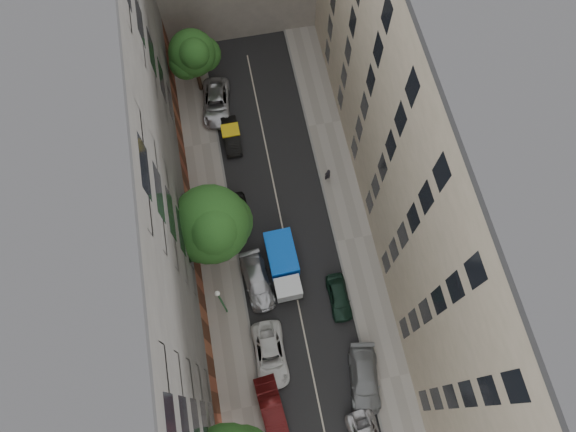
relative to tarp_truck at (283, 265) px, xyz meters
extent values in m
plane|color=#4C4C49|center=(0.60, 1.44, -1.33)|extent=(120.00, 120.00, 0.00)
cube|color=black|center=(0.60, 1.44, -1.32)|extent=(8.00, 44.00, 0.02)
cube|color=gray|center=(-4.90, 1.44, -1.26)|extent=(3.00, 44.00, 0.15)
cube|color=gray|center=(6.10, 1.44, -1.26)|extent=(3.00, 44.00, 0.15)
cube|color=#494744|center=(-10.40, 1.44, 8.67)|extent=(8.00, 44.00, 20.00)
cube|color=#C1AF96|center=(11.60, 1.44, 8.67)|extent=(8.00, 44.00, 20.00)
cube|color=black|center=(0.00, -0.10, -0.80)|extent=(2.17, 5.28, 0.29)
cube|color=#B9BCBF|center=(0.00, -1.94, 0.07)|extent=(1.98, 1.60, 1.65)
cube|color=#0D61FF|center=(0.00, 0.78, 0.22)|extent=(2.22, 3.54, 1.74)
cylinder|color=black|center=(-0.92, -1.94, -0.93)|extent=(0.27, 0.81, 0.81)
cylinder|color=black|center=(0.92, -1.94, -0.93)|extent=(0.27, 0.81, 0.81)
cylinder|color=black|center=(-0.92, 1.45, -0.93)|extent=(0.27, 0.81, 0.81)
cylinder|color=black|center=(0.92, 1.45, -0.93)|extent=(0.27, 0.81, 0.81)
imported|color=#490E0F|center=(-2.77, -9.96, -0.60)|extent=(1.96, 4.56, 1.46)
imported|color=silver|center=(-2.20, -6.36, -0.64)|extent=(2.37, 5.00, 1.38)
imported|color=#B1B2B6|center=(-2.20, -0.76, -0.64)|extent=(2.42, 4.95, 1.39)
imported|color=black|center=(-2.73, 5.10, -0.69)|extent=(1.66, 3.84, 1.29)
imported|color=black|center=(-2.20, 12.44, -0.69)|extent=(1.39, 3.90, 1.28)
imported|color=#B4B4B9|center=(-3.00, 16.04, -0.61)|extent=(3.09, 5.49, 1.45)
imported|color=gray|center=(4.15, -9.36, -0.60)|extent=(2.81, 5.30, 1.46)
imported|color=black|center=(3.73, -3.16, -0.69)|extent=(1.56, 3.79, 1.29)
cylinder|color=#382619|center=(-4.66, 2.49, 0.24)|extent=(0.36, 0.36, 2.84)
cylinder|color=#382619|center=(-4.66, 2.49, 2.67)|extent=(0.24, 0.24, 2.03)
sphere|color=#184818|center=(-4.66, 2.49, 4.66)|extent=(5.62, 5.62, 5.62)
sphere|color=#184818|center=(-3.76, 2.89, 3.68)|extent=(4.22, 4.22, 4.22)
sphere|color=#184818|center=(-5.36, 1.99, 4.09)|extent=(3.94, 3.94, 3.94)
sphere|color=#184818|center=(-4.46, 1.69, 5.71)|extent=(3.65, 3.65, 3.65)
cylinder|color=#382619|center=(-4.15, 18.24, 0.00)|extent=(0.36, 0.36, 2.36)
cylinder|color=#382619|center=(-4.15, 18.24, 2.02)|extent=(0.24, 0.24, 1.69)
sphere|color=#184818|center=(-4.15, 18.24, 3.67)|extent=(3.92, 3.92, 3.92)
sphere|color=#184818|center=(-3.25, 18.64, 2.86)|extent=(2.94, 2.94, 2.94)
sphere|color=#184818|center=(-4.85, 17.74, 3.20)|extent=(2.75, 2.75, 2.75)
sphere|color=#184818|center=(-3.95, 17.44, 4.55)|extent=(2.55, 2.55, 2.55)
cylinder|color=#1C622C|center=(-4.88, -2.47, 1.70)|extent=(0.14, 0.14, 5.77)
sphere|color=silver|center=(-4.88, -2.47, 4.68)|extent=(0.36, 0.36, 0.36)
imported|color=black|center=(5.13, 7.09, -0.42)|extent=(0.64, 0.51, 1.53)
camera|label=1|loc=(-1.80, -11.07, 37.99)|focal=32.00mm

